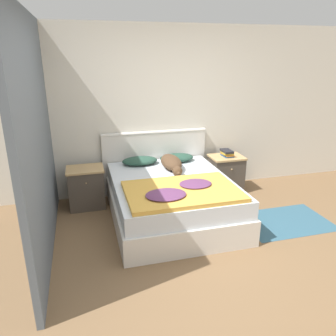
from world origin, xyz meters
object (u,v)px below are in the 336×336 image
dog (172,163)px  book_stack (227,153)px  pillow_right (177,158)px  nightstand_left (86,187)px  nightstand_right (226,174)px  pillow_left (140,161)px  bed (172,199)px

dog → book_stack: bearing=13.9°
pillow_right → dog: size_ratio=0.67×
nightstand_left → book_stack: bearing=0.0°
nightstand_left → nightstand_right: same height
nightstand_left → dog: 1.28m
nightstand_right → pillow_left: bearing=177.1°
pillow_left → pillow_right: 0.57m
nightstand_right → pillow_left: (-1.38, 0.07, 0.32)m
nightstand_right → pillow_right: (-0.81, 0.07, 0.32)m
pillow_left → dog: (0.40, -0.31, 0.03)m
dog → pillow_right: bearing=61.5°
book_stack → nightstand_right: bearing=-142.4°
book_stack → pillow_left: bearing=177.1°
nightstand_right → pillow_right: bearing=175.0°
nightstand_right → dog: 1.06m
pillow_left → nightstand_right: bearing=-2.9°
book_stack → dog: bearing=-166.1°
pillow_left → book_stack: book_stack is taller
pillow_left → dog: dog is taller
dog → bed: bearing=-105.4°
pillow_right → dog: bearing=-118.5°
dog → book_stack: 1.01m
nightstand_left → dog: size_ratio=0.76×
nightstand_right → pillow_left: 1.42m
pillow_left → dog: bearing=-37.6°
bed → nightstand_left: size_ratio=3.21×
nightstand_right → book_stack: book_stack is taller
nightstand_left → nightstand_right: bearing=0.0°
nightstand_right → pillow_right: 0.87m
nightstand_right → pillow_left: pillow_left is taller
nightstand_left → pillow_left: 0.87m
pillow_right → dog: 0.36m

